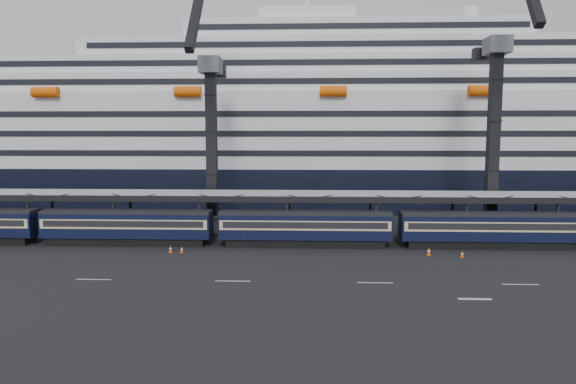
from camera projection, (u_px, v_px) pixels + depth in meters
name	position (u px, v px, depth m)	size (l,w,h in m)	color
ground	(391.00, 270.00, 46.89)	(260.00, 260.00, 0.00)	black
lane_markings	(503.00, 289.00, 41.36)	(111.00, 4.27, 0.02)	beige
train	(335.00, 227.00, 56.76)	(133.05, 3.00, 4.05)	black
canopy	(373.00, 195.00, 60.20)	(130.00, 6.25, 5.53)	#979A9F
cruise_ship	(346.00, 135.00, 91.21)	(214.09, 28.84, 34.00)	black
crane_dark_near	(211.00, 138.00, 64.82)	(4.50, 17.75, 35.08)	#4C4F54
crane_dark_mid	(495.00, 126.00, 62.24)	(4.50, 18.24, 39.64)	#4C4F54
traffic_cone_b	(182.00, 249.00, 54.00)	(0.34, 0.34, 0.68)	#EE5807
traffic_cone_c	(171.00, 249.00, 54.00)	(0.39, 0.39, 0.77)	#EE5807
traffic_cone_d	(429.00, 251.00, 52.72)	(0.43, 0.43, 0.86)	#EE5807
traffic_cone_e	(462.00, 254.00, 51.79)	(0.36, 0.36, 0.72)	#EE5807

